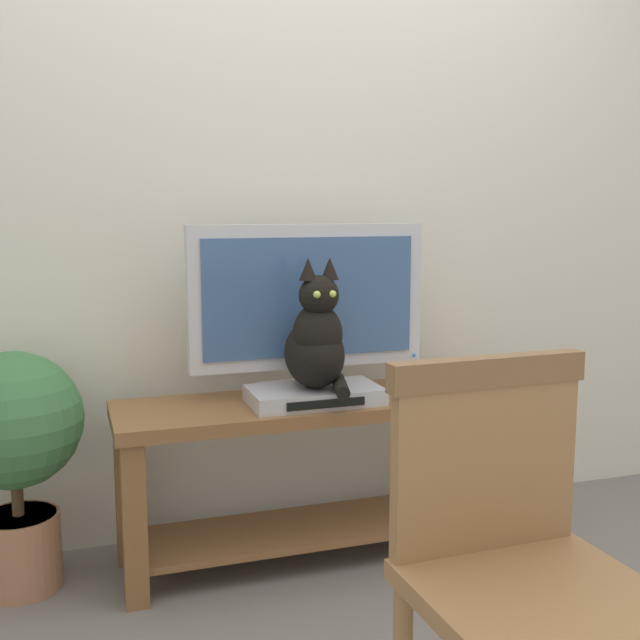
{
  "coord_description": "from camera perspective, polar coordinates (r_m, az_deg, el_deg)",
  "views": [
    {
      "loc": [
        -0.8,
        -1.87,
        1.2
      ],
      "look_at": [
        -0.02,
        0.47,
        0.83
      ],
      "focal_mm": 43.19,
      "sensor_mm": 36.0,
      "label": 1
    }
  ],
  "objects": [
    {
      "name": "potted_plant",
      "position": [
        2.58,
        -21.72,
        -8.46
      ],
      "size": [
        0.42,
        0.42,
        0.76
      ],
      "color": "#9E6B4C",
      "rests_on": "ground"
    },
    {
      "name": "back_wall",
      "position": [
        2.88,
        -2.39,
        12.49
      ],
      "size": [
        7.0,
        0.12,
        2.8
      ],
      "primitive_type": "cube",
      "color": "beige",
      "rests_on": "ground"
    },
    {
      "name": "wooden_chair",
      "position": [
        1.59,
        14.39,
        -16.36
      ],
      "size": [
        0.45,
        0.45,
        0.9
      ],
      "color": "olive",
      "rests_on": "ground"
    },
    {
      "name": "tv",
      "position": [
        2.61,
        -0.9,
        1.17
      ],
      "size": [
        0.82,
        0.2,
        0.58
      ],
      "color": "#B7B7BC",
      "rests_on": "tv_stand"
    },
    {
      "name": "media_box",
      "position": [
        2.53,
        -0.42,
        -5.59
      ],
      "size": [
        0.43,
        0.24,
        0.05
      ],
      "color": "#ADADB2",
      "rests_on": "tv_stand"
    },
    {
      "name": "tv_stand",
      "position": [
        2.65,
        -0.35,
        -9.67
      ],
      "size": [
        1.33,
        0.4,
        0.56
      ],
      "color": "brown",
      "rests_on": "ground"
    },
    {
      "name": "cat",
      "position": [
        2.48,
        -0.27,
        -1.56
      ],
      "size": [
        0.2,
        0.34,
        0.43
      ],
      "color": "black",
      "rests_on": "media_box"
    },
    {
      "name": "ground_plane",
      "position": [
        2.36,
        4.33,
        -22.09
      ],
      "size": [
        12.0,
        12.0,
        0.0
      ],
      "primitive_type": "plane",
      "color": "slate"
    },
    {
      "name": "book_stack",
      "position": [
        2.78,
        9.23,
        -4.18
      ],
      "size": [
        0.22,
        0.18,
        0.08
      ],
      "color": "#33477A",
      "rests_on": "tv_stand"
    }
  ]
}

